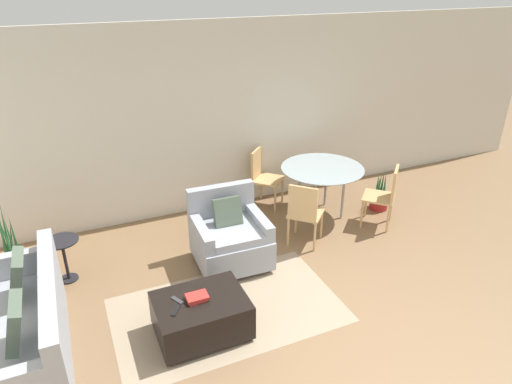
% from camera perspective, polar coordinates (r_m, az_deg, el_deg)
% --- Properties ---
extents(ground_plane, '(20.00, 20.00, 0.00)m').
position_cam_1_polar(ground_plane, '(4.80, 10.63, -18.24)').
color(ground_plane, brown).
extents(wall_back, '(12.00, 0.06, 2.75)m').
position_cam_1_polar(wall_back, '(6.74, -4.38, 9.12)').
color(wall_back, beige).
rests_on(wall_back, ground_plane).
extents(area_rug, '(2.42, 1.44, 0.01)m').
position_cam_1_polar(area_rug, '(5.10, -3.54, -14.50)').
color(area_rug, gray).
rests_on(area_rug, ground_plane).
extents(couch, '(0.87, 1.82, 0.90)m').
position_cam_1_polar(couch, '(4.88, -27.33, -15.60)').
color(couch, '#999EA8').
rests_on(couch, ground_plane).
extents(armchair, '(0.88, 0.87, 0.92)m').
position_cam_1_polar(armchair, '(5.65, -3.32, -5.60)').
color(armchair, '#999EA8').
rests_on(armchair, ground_plane).
extents(ottoman, '(0.90, 0.67, 0.42)m').
position_cam_1_polar(ottoman, '(4.72, -6.86, -15.01)').
color(ottoman, black).
rests_on(ottoman, ground_plane).
extents(book_stack, '(0.21, 0.16, 0.05)m').
position_cam_1_polar(book_stack, '(4.58, -7.38, -12.96)').
color(book_stack, '#B72D28').
rests_on(book_stack, ottoman).
extents(tv_remote_primary, '(0.10, 0.15, 0.01)m').
position_cam_1_polar(tv_remote_primary, '(4.62, -9.82, -13.16)').
color(tv_remote_primary, '#333338').
rests_on(tv_remote_primary, ottoman).
extents(tv_remote_secondary, '(0.13, 0.16, 0.01)m').
position_cam_1_polar(tv_remote_secondary, '(4.51, -9.98, -14.35)').
color(tv_remote_secondary, black).
rests_on(tv_remote_secondary, ottoman).
extents(potted_plant, '(0.39, 0.39, 1.07)m').
position_cam_1_polar(potted_plant, '(5.96, -27.73, -8.52)').
color(potted_plant, maroon).
rests_on(potted_plant, ground_plane).
extents(side_table, '(0.38, 0.38, 0.54)m').
position_cam_1_polar(side_table, '(5.76, -22.92, -6.96)').
color(side_table, black).
rests_on(side_table, ground_plane).
extents(dining_table, '(1.20, 1.20, 0.76)m').
position_cam_1_polar(dining_table, '(6.67, 8.27, 2.42)').
color(dining_table, '#99A8AD').
rests_on(dining_table, ground_plane).
extents(dining_chair_near_left, '(0.59, 0.59, 0.90)m').
position_cam_1_polar(dining_chair_near_left, '(5.93, 6.06, -2.31)').
color(dining_chair_near_left, tan).
rests_on(dining_chair_near_left, ground_plane).
extents(dining_chair_near_right, '(0.59, 0.59, 0.90)m').
position_cam_1_polar(dining_chair_near_right, '(6.62, 15.90, -0.10)').
color(dining_chair_near_right, tan).
rests_on(dining_chair_near_right, ground_plane).
extents(dining_chair_far_left, '(0.59, 0.59, 0.90)m').
position_cam_1_polar(dining_chair_far_left, '(6.97, 0.84, 2.28)').
color(dining_chair_far_left, tan).
rests_on(dining_chair_far_left, ground_plane).
extents(potted_plant_small, '(0.28, 0.28, 0.65)m').
position_cam_1_polar(potted_plant_small, '(7.23, 15.15, -0.74)').
color(potted_plant_small, maroon).
rests_on(potted_plant_small, ground_plane).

